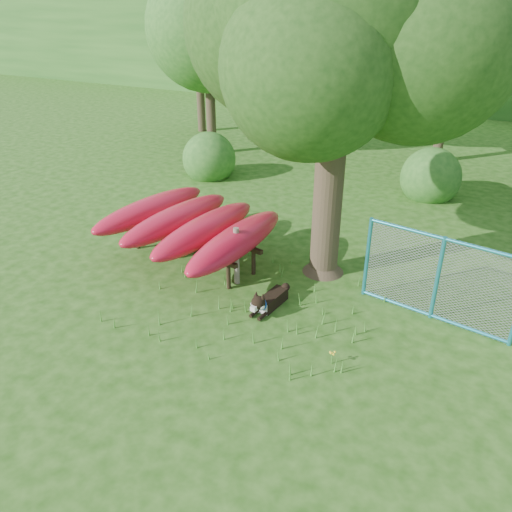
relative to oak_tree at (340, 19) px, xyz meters
The scene contains 13 objects.
ground 5.96m from the oak_tree, 106.75° to the right, with size 80.00×80.00×0.00m, color #1D480E.
oak_tree is the anchor object (origin of this frame).
wooden_post 4.81m from the oak_tree, 135.06° to the right, with size 0.35×0.19×1.28m.
kayak_rack 5.11m from the oak_tree, 160.85° to the right, with size 3.77×4.04×1.19m.
husky_dog 5.28m from the oak_tree, 100.05° to the right, with size 0.38×1.19×0.53m.
fence_section 4.96m from the oak_tree, 17.26° to the right, with size 2.85×0.54×2.80m.
wildflower_clump 5.84m from the oak_tree, 65.80° to the right, with size 0.11×0.10×0.24m.
bg_tree_a 10.20m from the oak_tree, 136.68° to the left, with size 4.40×4.40×6.70m.
bg_tree_c 10.05m from the oak_tree, 86.60° to the left, with size 4.00×4.00×6.12m.
bg_tree_f 14.13m from the oak_tree, 134.78° to the left, with size 3.60×3.60×5.55m.
shrub_left 8.98m from the oak_tree, 142.79° to the left, with size 1.80×1.80×1.80m, color #28601F.
shrub_mid 7.91m from the oak_tree, 79.65° to the left, with size 1.80×1.80×1.80m, color #28601F.
wooded_hillside 25.09m from the oak_tree, 92.08° to the left, with size 80.00×12.00×6.00m, color #28601F.
Camera 1 is at (4.23, -6.28, 5.34)m, focal length 35.00 mm.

